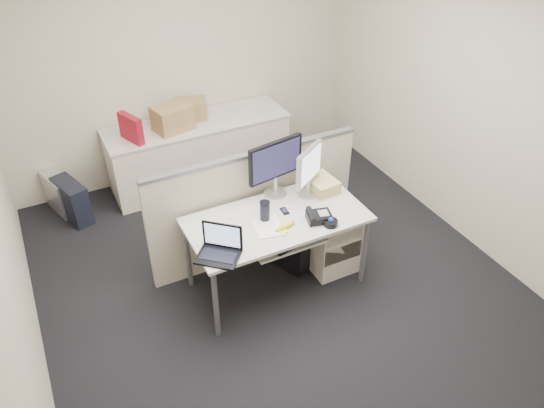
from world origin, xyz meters
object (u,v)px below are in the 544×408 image
desk (277,224)px  laptop (217,246)px  monitor_main (275,169)px  desk_phone (319,217)px

desk → laptop: bearing=-158.8°
monitor_main → desk_phone: bearing=-82.8°
laptop → desk_phone: laptop is taller
laptop → monitor_main: bearing=77.3°
desk → laptop: size_ratio=4.74×
desk → laptop: 0.69m
monitor_main → laptop: (-0.77, -0.56, -0.15)m
laptop → desk_phone: (0.92, 0.06, -0.09)m
laptop → desk_phone: bearing=45.0°
desk → desk_phone: size_ratio=7.62×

